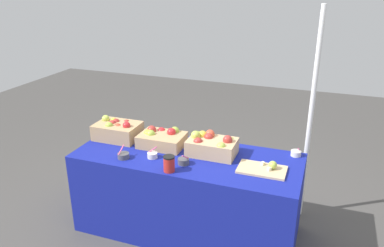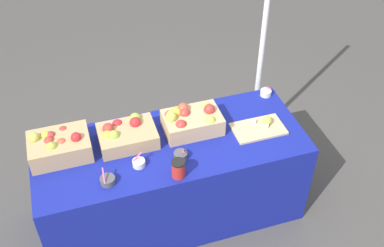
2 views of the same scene
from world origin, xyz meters
name	(u,v)px [view 1 (image 1 of 2)]	position (x,y,z in m)	size (l,w,h in m)	color
ground_plane	(188,228)	(0.00, 0.00, 0.00)	(10.00, 10.00, 0.00)	#474442
table	(187,193)	(0.00, 0.00, 0.37)	(1.90, 0.76, 0.74)	navy
apple_crate_left	(118,130)	(-0.73, 0.12, 0.82)	(0.40, 0.29, 0.19)	tan
apple_crate_middle	(162,139)	(-0.28, 0.11, 0.81)	(0.39, 0.28, 0.16)	tan
apple_crate_right	(211,145)	(0.18, 0.10, 0.82)	(0.40, 0.27, 0.19)	tan
cutting_board_front	(264,169)	(0.65, -0.05, 0.76)	(0.37, 0.23, 0.08)	#D1B284
sample_bowl_near	(296,153)	(0.86, 0.30, 0.76)	(0.09, 0.09, 0.09)	silver
sample_bowl_mid	(123,156)	(-0.48, -0.23, 0.76)	(0.10, 0.10, 0.10)	#4C4C51
sample_bowl_far	(183,161)	(0.03, -0.16, 0.76)	(0.09, 0.09, 0.09)	#4C4C51
sample_bowl_extra	(152,155)	(-0.25, -0.14, 0.76)	(0.08, 0.08, 0.10)	silver
coffee_cup	(169,164)	(-0.03, -0.31, 0.80)	(0.09, 0.09, 0.13)	red
tent_pole	(310,119)	(0.93, 0.59, 0.97)	(0.04, 0.04, 1.95)	white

